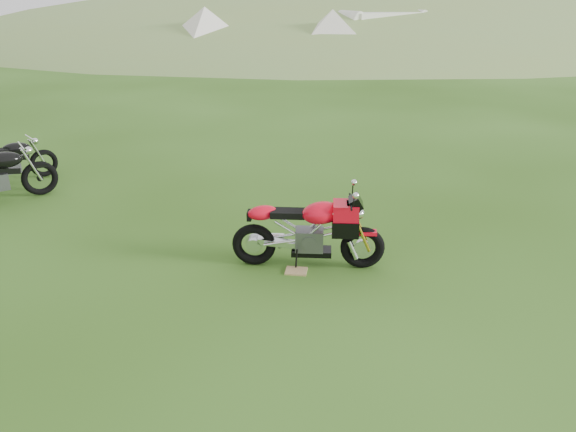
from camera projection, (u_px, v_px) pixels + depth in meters
name	position (u px, v px, depth m)	size (l,w,h in m)	color
ground	(299.00, 284.00, 6.86)	(120.00, 120.00, 0.00)	#284D10
hillside	(382.00, 29.00, 49.39)	(80.00, 64.00, 8.00)	#809C4F
hedgerow	(382.00, 29.00, 49.39)	(36.00, 1.20, 8.60)	black
sport_motorcycle	(308.00, 226.00, 7.10)	(1.86, 0.47, 1.12)	red
plywood_board	(296.00, 271.00, 7.14)	(0.27, 0.22, 0.02)	tan
vintage_moto_c	(9.00, 160.00, 10.24)	(1.64, 0.38, 0.86)	black
tent_mid	(206.00, 34.00, 27.21)	(2.96, 2.96, 2.56)	white
tent_right	(332.00, 36.00, 26.30)	(2.90, 2.90, 2.51)	white
caravan	(382.00, 34.00, 28.91)	(4.82, 2.15, 2.26)	white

